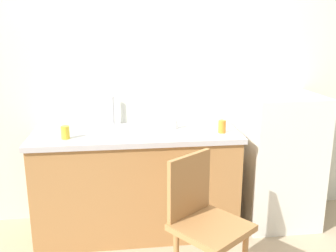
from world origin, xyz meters
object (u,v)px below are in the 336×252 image
Objects in this scene: refrigerator at (279,159)px; chair at (204,220)px; cup_orange at (222,126)px; cup_white at (174,124)px; cup_yellow at (65,132)px.

refrigerator is 1.25× the size of chair.
cup_white is at bearing 155.15° from cup_orange.
cup_orange reaches higher than chair.
cup_orange is at bearing 0.73° from cup_yellow.
refrigerator is 11.61× the size of cup_yellow.
cup_yellow is (-0.83, -0.18, 0.01)m from cup_white.
chair is 0.86m from cup_orange.
chair is at bearing -135.29° from refrigerator.
cup_white reaches higher than chair.
refrigerator reaches higher than cup_yellow.
cup_orange is at bearing 30.16° from chair.
refrigerator is 14.24× the size of cup_white.
cup_yellow is at bearing -167.91° from cup_white.
chair is 9.27× the size of cup_yellow.
refrigerator is 1.18m from chair.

